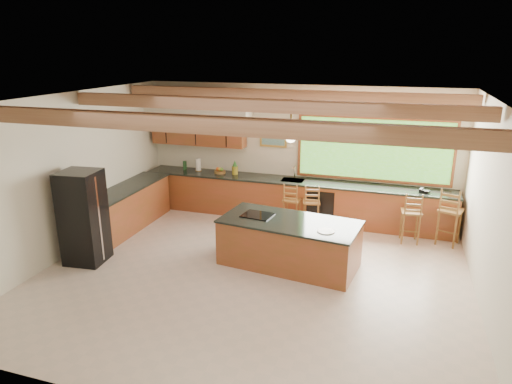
% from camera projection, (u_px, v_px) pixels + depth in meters
% --- Properties ---
extents(ground, '(7.20, 7.20, 0.00)m').
position_uv_depth(ground, '(253.00, 275.00, 7.90)').
color(ground, beige).
rests_on(ground, ground).
extents(room_shell, '(7.27, 6.54, 3.02)m').
position_uv_depth(room_shell, '(255.00, 142.00, 7.88)').
color(room_shell, beige).
rests_on(room_shell, ground).
extents(counter_run, '(7.12, 3.10, 1.26)m').
position_uv_depth(counter_run, '(253.00, 201.00, 10.29)').
color(counter_run, brown).
rests_on(counter_run, ground).
extents(island, '(2.56, 1.44, 0.87)m').
position_uv_depth(island, '(289.00, 243.00, 8.18)').
color(island, brown).
rests_on(island, ground).
extents(refrigerator, '(0.73, 0.71, 1.71)m').
position_uv_depth(refrigerator, '(83.00, 217.00, 8.19)').
color(refrigerator, black).
rests_on(refrigerator, ground).
extents(bar_stool_a, '(0.37, 0.37, 1.00)m').
position_uv_depth(bar_stool_a, '(291.00, 201.00, 9.87)').
color(bar_stool_a, brown).
rests_on(bar_stool_a, ground).
extents(bar_stool_b, '(0.44, 0.44, 1.01)m').
position_uv_depth(bar_stool_b, '(311.00, 203.00, 9.75)').
color(bar_stool_b, brown).
rests_on(bar_stool_b, ground).
extents(bar_stool_c, '(0.43, 0.43, 1.07)m').
position_uv_depth(bar_stool_c, '(411.00, 213.00, 9.03)').
color(bar_stool_c, brown).
rests_on(bar_stool_c, ground).
extents(bar_stool_d, '(0.54, 0.54, 1.18)m').
position_uv_depth(bar_stool_d, '(451.00, 212.00, 8.90)').
color(bar_stool_d, brown).
rests_on(bar_stool_d, ground).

